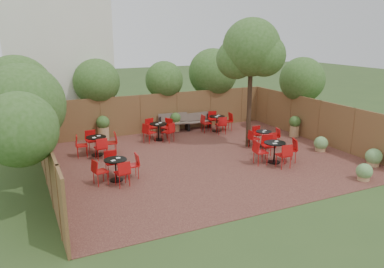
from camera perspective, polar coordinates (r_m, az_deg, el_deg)
name	(u,v)px	position (r m, az deg, el deg)	size (l,w,h in m)	color
ground	(204,160)	(15.62, 1.78, -3.85)	(80.00, 80.00, 0.00)	#354F23
courtyard_paving	(204,159)	(15.62, 1.78, -3.82)	(12.00, 10.00, 0.02)	#3C1B18
fence_back	(160,113)	(19.78, -4.81, 3.18)	(12.00, 0.08, 2.00)	brown
fence_left	(46,156)	(13.78, -21.04, -3.15)	(0.08, 10.00, 2.00)	brown
fence_right	(318,121)	(18.76, 18.37, 1.79)	(0.08, 10.00, 2.00)	brown
neighbour_building	(56,53)	(21.28, -19.62, 11.38)	(5.00, 4.00, 8.00)	silver
overhang_foliage	(133,86)	(16.94, -8.82, 7.05)	(15.73, 10.66, 2.78)	#30551B
courtyard_tree	(251,52)	(16.81, 8.85, 12.06)	(2.67, 2.57, 5.63)	black
park_bench_left	(174,122)	(19.77, -2.72, 1.76)	(1.59, 0.66, 0.96)	brown
park_bench_right	(198,121)	(20.33, 0.90, 2.01)	(1.42, 0.55, 0.86)	brown
bistro_tables	(188,140)	(16.56, -0.61, -0.98)	(8.64, 7.01, 0.96)	black
planters	(141,127)	(18.48, -7.67, 1.03)	(11.90, 4.09, 1.18)	#A67F53
low_shrubs	(352,156)	(16.25, 22.83, -3.08)	(2.14, 3.81, 0.69)	#A67F53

